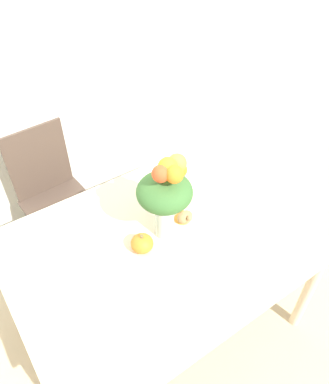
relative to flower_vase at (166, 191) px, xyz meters
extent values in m
plane|color=tan|center=(-0.07, -0.04, -1.03)|extent=(12.00, 12.00, 0.00)
cube|color=silver|center=(-0.07, 1.22, 0.32)|extent=(8.00, 0.06, 2.70)
cube|color=beige|center=(-0.07, -0.04, -0.30)|extent=(1.48, 1.13, 0.03)
cylinder|color=beige|center=(0.61, -0.55, -0.67)|extent=(0.06, 0.06, 0.72)
cylinder|color=beige|center=(-0.75, 0.46, -0.67)|extent=(0.06, 0.06, 0.72)
cylinder|color=beige|center=(0.61, 0.46, -0.67)|extent=(0.06, 0.06, 0.72)
cylinder|color=#B2CCBC|center=(-0.01, 0.00, -0.17)|extent=(0.10, 0.10, 0.23)
cylinder|color=silver|center=(-0.01, 0.00, -0.24)|extent=(0.09, 0.09, 0.09)
cylinder|color=#38662D|center=(0.01, 0.00, -0.13)|extent=(0.01, 0.01, 0.29)
cylinder|color=#38662D|center=(-0.01, 0.02, -0.13)|extent=(0.01, 0.01, 0.29)
cylinder|color=#38662D|center=(-0.03, 0.01, -0.13)|extent=(0.01, 0.01, 0.29)
cylinder|color=#38662D|center=(-0.03, -0.01, -0.13)|extent=(0.01, 0.01, 0.29)
cylinder|color=#38662D|center=(-0.01, -0.02, -0.13)|extent=(0.01, 0.00, 0.29)
ellipsoid|color=#38662D|center=(-0.01, 0.00, 0.00)|extent=(0.27, 0.27, 0.16)
sphere|color=yellow|center=(0.00, -0.01, 0.15)|extent=(0.09, 0.09, 0.09)
sphere|color=orange|center=(0.11, 0.04, 0.05)|extent=(0.08, 0.08, 0.08)
sphere|color=#D64C23|center=(-0.05, -0.03, 0.15)|extent=(0.08, 0.08, 0.08)
sphere|color=yellow|center=(0.08, 0.03, 0.11)|extent=(0.09, 0.09, 0.09)
sphere|color=yellow|center=(0.07, 0.09, 0.06)|extent=(0.08, 0.08, 0.08)
sphere|color=orange|center=(0.00, -0.07, 0.15)|extent=(0.08, 0.08, 0.08)
sphere|color=orange|center=(0.06, 0.03, 0.09)|extent=(0.08, 0.08, 0.08)
ellipsoid|color=orange|center=(-0.16, -0.03, -0.24)|extent=(0.11, 0.11, 0.09)
cylinder|color=brown|center=(-0.16, -0.03, -0.19)|extent=(0.02, 0.02, 0.02)
ellipsoid|color=#A87A4C|center=(0.12, 0.00, -0.25)|extent=(0.09, 0.07, 0.07)
cone|color=orange|center=(0.12, 0.02, -0.25)|extent=(0.09, 0.09, 0.07)
sphere|color=#A87A4C|center=(0.12, -0.04, -0.22)|extent=(0.03, 0.03, 0.03)
cube|color=#47382D|center=(-0.31, 0.78, -0.56)|extent=(0.45, 0.45, 0.02)
cylinder|color=#47382D|center=(-0.47, 0.60, -0.80)|extent=(0.04, 0.04, 0.46)
cylinder|color=#47382D|center=(-0.13, 0.62, -0.80)|extent=(0.04, 0.04, 0.46)
cylinder|color=#47382D|center=(-0.49, 0.93, -0.80)|extent=(0.04, 0.04, 0.46)
cylinder|color=#47382D|center=(-0.15, 0.96, -0.80)|extent=(0.04, 0.04, 0.46)
cube|color=#47382D|center=(-0.32, 0.98, -0.30)|extent=(0.40, 0.04, 0.49)
camera|label=1|loc=(-0.74, -1.06, 1.19)|focal=35.00mm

